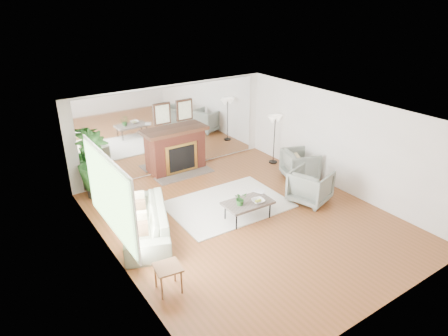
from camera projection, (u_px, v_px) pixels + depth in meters
ground at (246, 220)px, 9.22m from camera, size 7.00×7.00×0.00m
wall_left at (116, 209)px, 7.17m from camera, size 0.02×7.00×2.50m
wall_right at (340, 143)px, 10.24m from camera, size 0.02×7.00×2.50m
wall_back at (173, 129)px, 11.34m from camera, size 6.00×0.02×2.50m
mirror_panel at (174, 129)px, 11.33m from camera, size 5.40×0.04×2.40m
window_panel at (109, 195)px, 7.45m from camera, size 0.04×2.40×1.50m
fireplace at (178, 150)px, 11.41m from camera, size 1.85×0.83×2.05m
area_rug at (228, 205)px, 9.83m from camera, size 2.86×2.07×0.03m
coffee_table at (248, 203)px, 9.09m from camera, size 1.14×0.69×0.45m
sofa at (145, 221)px, 8.53m from camera, size 1.67×2.48×0.68m
armchair_back at (300, 164)px, 11.11m from camera, size 1.15×1.14×0.82m
armchair_front at (310, 186)px, 9.86m from camera, size 1.14×1.12×0.83m
side_table at (168, 270)px, 6.88m from camera, size 0.50×0.50×0.51m
potted_ficus at (94, 163)px, 9.92m from camera, size 1.04×1.04×1.73m
floor_lamp at (275, 123)px, 11.75m from camera, size 0.49×0.27×1.49m
tabletop_plant at (240, 199)px, 8.88m from camera, size 0.29×0.25×0.31m
fruit_bowl at (258, 201)px, 9.03m from camera, size 0.33×0.33×0.07m
book at (257, 193)px, 9.45m from camera, size 0.30×0.33×0.02m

